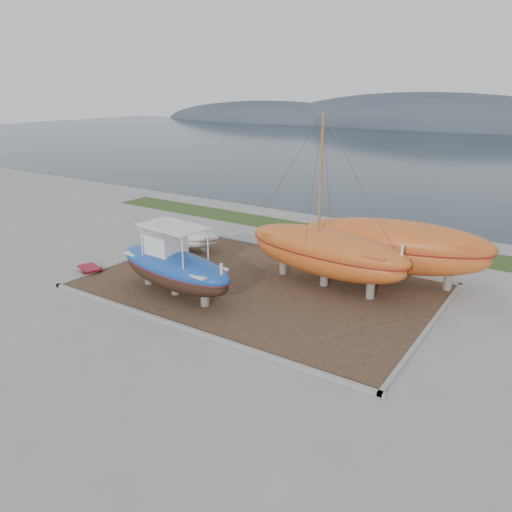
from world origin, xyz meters
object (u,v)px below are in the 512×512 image
Objects in this scene: blue_caique at (174,260)px; orange_bare_hull at (392,252)px; orange_sailboat at (328,203)px; red_trailer at (90,269)px; white_dinghy at (185,241)px.

blue_caique is 11.78m from orange_bare_hull.
orange_bare_hull is at bearing 47.45° from orange_sailboat.
orange_bare_hull reaches higher than red_trailer.
blue_caique reaches higher than white_dinghy.
blue_caique is 6.76m from red_trailer.
red_trailer is at bearing -170.64° from blue_caique.
orange_bare_hull reaches higher than white_dinghy.
blue_caique is 3.44× the size of red_trailer.
white_dinghy is at bearing 89.17° from red_trailer.
blue_caique is 8.45m from orange_sailboat.
orange_sailboat is 4.73m from orange_bare_hull.
orange_bare_hull is (2.81, 2.52, -2.85)m from orange_sailboat.
white_dinghy is at bearing -176.38° from orange_sailboat.
orange_bare_hull is at bearing 49.04° from blue_caique.
red_trailer is (-12.44, -5.69, -4.45)m from orange_sailboat.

